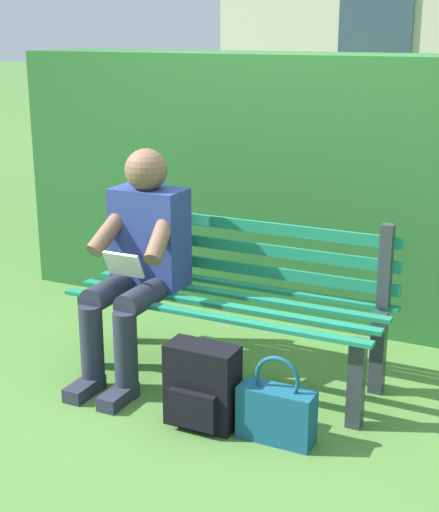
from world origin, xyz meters
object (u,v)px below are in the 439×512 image
handbag (276,412)px  person_seated (138,258)px  park_bench (235,295)px  backpack (202,387)px

handbag → person_seated: bearing=-21.6°
park_bench → handbag: park_bench is taller
park_bench → backpack: 0.62m
person_seated → backpack: person_seated is taller
park_bench → handbag: size_ratio=4.03×
person_seated → handbag: 1.10m
handbag → backpack: bearing=2.9°
backpack → handbag: (-0.36, -0.02, -0.05)m
park_bench → backpack: size_ratio=4.17×
person_seated → handbag: bearing=158.4°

